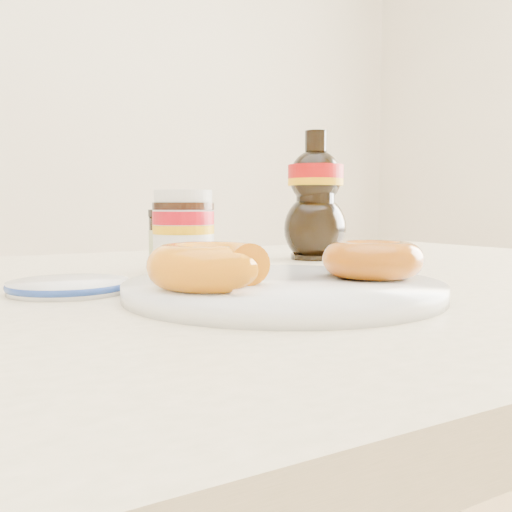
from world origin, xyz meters
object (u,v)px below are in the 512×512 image
plate (283,288)px  blue_rim_saucer (69,286)px  donut_whole (372,259)px  syrup_bottle (315,196)px  dining_table (236,345)px  dark_jar (168,241)px  donut_bitten (210,266)px  nutella_jar (183,230)px

plate → blue_rim_saucer: (-0.17, 0.13, -0.00)m
donut_whole → syrup_bottle: 0.36m
dining_table → dark_jar: bearing=115.8°
plate → donut_whole: bearing=-10.7°
donut_whole → dark_jar: 0.29m
syrup_bottle → donut_whole: bearing=-117.2°
donut_bitten → syrup_bottle: 0.45m
donut_whole → syrup_bottle: syrup_bottle is taller
dining_table → donut_bitten: 0.23m
donut_bitten → blue_rim_saucer: size_ratio=0.92×
plate → donut_bitten: bearing=-177.6°
syrup_bottle → dark_jar: 0.28m
dining_table → dark_jar: (-0.05, 0.10, 0.12)m
donut_bitten → blue_rim_saucer: bearing=136.2°
syrup_bottle → dining_table: bearing=-147.4°
donut_bitten → nutella_jar: size_ratio=1.05×
dining_table → donut_whole: donut_whole is taller
donut_whole → dining_table: bearing=109.9°
donut_whole → syrup_bottle: bearing=62.8°
donut_whole → blue_rim_saucer: 0.30m
plate → nutella_jar: nutella_jar is taller
dark_jar → blue_rim_saucer: 0.20m
donut_whole → nutella_jar: nutella_jar is taller
dining_table → blue_rim_saucer: (-0.20, -0.02, 0.09)m
donut_whole → nutella_jar: size_ratio=0.96×
dark_jar → blue_rim_saucer: size_ratio=0.68×
donut_whole → blue_rim_saucer: bearing=150.6°
blue_rim_saucer → plate: bearing=-37.8°
syrup_bottle → dark_jar: syrup_bottle is taller
nutella_jar → syrup_bottle: size_ratio=0.51×
plate → dark_jar: bearing=93.2°
donut_bitten → donut_whole: bearing=7.2°
dining_table → dark_jar: dark_jar is taller
donut_bitten → plate: bearing=14.5°
syrup_bottle → dark_jar: size_ratio=2.52×
dark_jar → blue_rim_saucer: (-0.15, -0.12, -0.03)m
plate → syrup_bottle: bearing=49.1°
donut_whole → dark_jar: (-0.11, 0.27, 0.01)m
dining_table → donut_bitten: bearing=-125.4°
syrup_bottle → dark_jar: bearing=-170.7°
nutella_jar → syrup_bottle: 0.30m
plate → dark_jar: (-0.01, 0.25, 0.03)m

